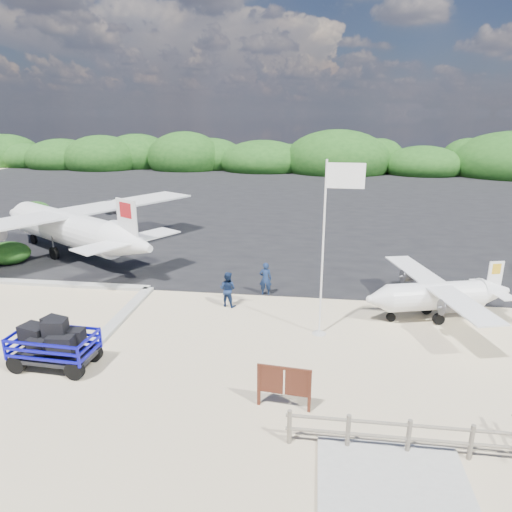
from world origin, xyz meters
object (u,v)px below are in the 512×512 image
Objects in this scene: signboard at (283,408)px; crew_a at (265,279)px; baggage_cart at (57,366)px; flagpole at (319,333)px; crew_b at (228,289)px; aircraft_large at (410,214)px; aircraft_small at (205,191)px.

signboard is 8.82m from crew_a.
flagpole is (8.90, 3.66, 0.00)m from baggage_cart.
flagpole is 4.17× the size of crew_a.
baggage_cart is at bearing 65.71° from crew_b.
crew_a is 0.09× the size of aircraft_large.
baggage_cart is 9.63m from flagpole.
baggage_cart is 0.46× the size of aircraft_small.
aircraft_large is at bearing 78.57° from signboard.
crew_a is 30.93m from aircraft_small.
baggage_cart is 1.76× the size of signboard.
crew_b is (-1.53, -1.54, -0.00)m from crew_a.
aircraft_large is 22.49m from aircraft_small.
crew_b is (-3.03, 7.12, 0.81)m from signboard.
flagpole reaches higher than baggage_cart.
aircraft_large is (16.71, 27.10, 0.00)m from baggage_cart.
crew_a reaches higher than baggage_cart.
aircraft_small is at bearing 6.40° from aircraft_large.
signboard is 1.05× the size of crew_a.
signboard is at bearing 96.63° from crew_a.
signboard is at bearing 128.42° from crew_b.
baggage_cart is at bearing 89.81° from aircraft_large.
flagpole is at bearing 121.18° from crew_a.
crew_b reaches higher than baggage_cart.
flagpole is 4.69m from crew_b.
crew_b is at bearing 41.97° from crew_a.
baggage_cart is 1.83× the size of crew_a.
flagpole is 35.28m from aircraft_small.
signboard is at bearing 92.09° from aircraft_small.
aircraft_small is (-12.56, 32.97, 0.00)m from flagpole.
aircraft_large is at bearing 140.13° from aircraft_small.
baggage_cart is 36.81m from aircraft_small.
aircraft_large is (8.85, 28.39, 0.00)m from signboard.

